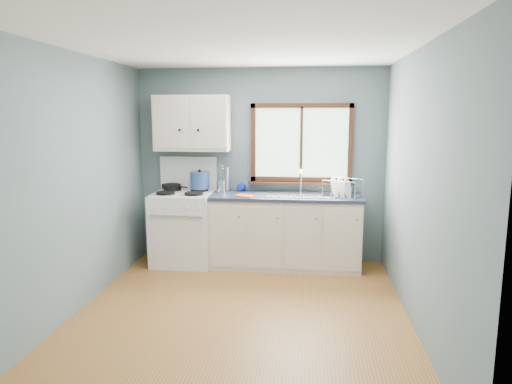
# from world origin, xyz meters

# --- Properties ---
(floor) EXTENTS (3.20, 3.60, 0.02)m
(floor) POSITION_xyz_m (0.00, 0.00, -0.01)
(floor) COLOR #9F6530
(floor) RESTS_ON ground
(ceiling) EXTENTS (3.20, 3.60, 0.02)m
(ceiling) POSITION_xyz_m (0.00, 0.00, 2.51)
(ceiling) COLOR white
(ceiling) RESTS_ON wall_back
(wall_back) EXTENTS (3.20, 0.02, 2.50)m
(wall_back) POSITION_xyz_m (0.00, 1.81, 1.25)
(wall_back) COLOR slate
(wall_back) RESTS_ON ground
(wall_front) EXTENTS (3.20, 0.02, 2.50)m
(wall_front) POSITION_xyz_m (0.00, -1.81, 1.25)
(wall_front) COLOR slate
(wall_front) RESTS_ON ground
(wall_left) EXTENTS (0.02, 3.60, 2.50)m
(wall_left) POSITION_xyz_m (-1.61, 0.00, 1.25)
(wall_left) COLOR slate
(wall_left) RESTS_ON ground
(wall_right) EXTENTS (0.02, 3.60, 2.50)m
(wall_right) POSITION_xyz_m (1.61, 0.00, 1.25)
(wall_right) COLOR slate
(wall_right) RESTS_ON ground
(gas_range) EXTENTS (0.76, 0.69, 1.36)m
(gas_range) POSITION_xyz_m (-0.95, 1.47, 0.49)
(gas_range) COLOR white
(gas_range) RESTS_ON floor
(base_cabinets) EXTENTS (1.85, 0.60, 0.88)m
(base_cabinets) POSITION_xyz_m (0.36, 1.49, 0.41)
(base_cabinets) COLOR beige
(base_cabinets) RESTS_ON floor
(countertop) EXTENTS (1.89, 0.64, 0.04)m
(countertop) POSITION_xyz_m (0.36, 1.49, 0.90)
(countertop) COLOR #1D2439
(countertop) RESTS_ON base_cabinets
(sink) EXTENTS (0.84, 0.46, 0.44)m
(sink) POSITION_xyz_m (0.54, 1.49, 0.86)
(sink) COLOR silver
(sink) RESTS_ON countertop
(window) EXTENTS (1.36, 0.10, 1.03)m
(window) POSITION_xyz_m (0.54, 1.77, 1.48)
(window) COLOR #9EC6A8
(window) RESTS_ON wall_back
(upper_cabinets) EXTENTS (0.95, 0.35, 0.70)m
(upper_cabinets) POSITION_xyz_m (-0.85, 1.63, 1.80)
(upper_cabinets) COLOR beige
(upper_cabinets) RESTS_ON wall_back
(skillet) EXTENTS (0.40, 0.32, 0.05)m
(skillet) POSITION_xyz_m (-1.15, 1.62, 0.99)
(skillet) COLOR black
(skillet) RESTS_ON gas_range
(stockpot) EXTENTS (0.32, 0.32, 0.25)m
(stockpot) POSITION_xyz_m (-0.77, 1.62, 1.07)
(stockpot) COLOR navy
(stockpot) RESTS_ON gas_range
(utensil_crock) EXTENTS (0.15, 0.15, 0.39)m
(utensil_crock) POSITION_xyz_m (-0.48, 1.61, 1.00)
(utensil_crock) COLOR silver
(utensil_crock) RESTS_ON countertop
(thermos) EXTENTS (0.09, 0.09, 0.32)m
(thermos) POSITION_xyz_m (-0.43, 1.68, 1.08)
(thermos) COLOR silver
(thermos) RESTS_ON countertop
(soap_bottle) EXTENTS (0.12, 0.12, 0.25)m
(soap_bottle) POSITION_xyz_m (-0.25, 1.68, 1.05)
(soap_bottle) COLOR #0D26AA
(soap_bottle) RESTS_ON countertop
(dish_towel) EXTENTS (0.27, 0.23, 0.02)m
(dish_towel) POSITION_xyz_m (-0.13, 1.32, 0.93)
(dish_towel) COLOR #E44420
(dish_towel) RESTS_ON countertop
(dish_rack) EXTENTS (0.52, 0.47, 0.22)m
(dish_rack) POSITION_xyz_m (1.04, 1.48, 0.98)
(dish_rack) COLOR silver
(dish_rack) RESTS_ON countertop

